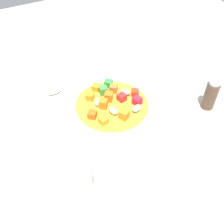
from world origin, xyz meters
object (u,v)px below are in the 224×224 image
soup_bowl_main (112,111)px  side_bowl_small (59,183)px  spoon (79,82)px  pepper_shaker (211,93)px

soup_bowl_main → side_bowl_small: soup_bowl_main is taller
soup_bowl_main → spoon: bearing=91.8°
spoon → side_bowl_small: side_bowl_small is taller
soup_bowl_main → spoon: (-0.48, 15.36, -2.59)cm
soup_bowl_main → side_bowl_small: 17.89cm
spoon → soup_bowl_main: bearing=89.8°
side_bowl_small → soup_bowl_main: bearing=31.3°
soup_bowl_main → pepper_shaker: bearing=-17.9°
spoon → pepper_shaker: size_ratio=2.58×
side_bowl_small → pepper_shaker: bearing=4.2°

